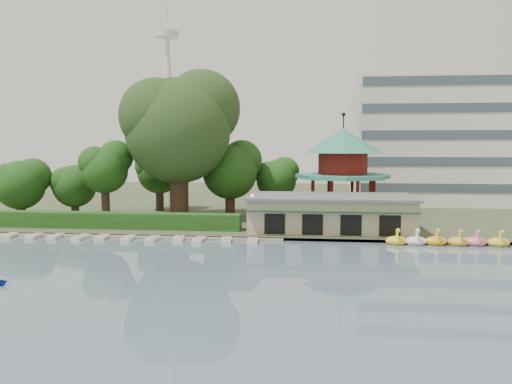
# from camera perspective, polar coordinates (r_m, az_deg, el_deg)

# --- Properties ---
(ground_plane) EXTENTS (220.00, 220.00, 0.00)m
(ground_plane) POSITION_cam_1_polar(r_m,az_deg,el_deg) (36.56, -6.18, -10.56)
(ground_plane) COLOR slate
(ground_plane) RESTS_ON ground
(shore) EXTENTS (220.00, 70.00, 0.40)m
(shore) POSITION_cam_1_polar(r_m,az_deg,el_deg) (87.21, 1.03, -0.96)
(shore) COLOR #424930
(shore) RESTS_ON ground
(embankment) EXTENTS (220.00, 0.60, 0.30)m
(embankment) POSITION_cam_1_polar(r_m,az_deg,el_deg) (53.11, -2.23, -5.27)
(embankment) COLOR gray
(embankment) RESTS_ON ground
(dock) EXTENTS (34.00, 1.60, 0.24)m
(dock) POSITION_cam_1_polar(r_m,az_deg,el_deg) (55.99, -14.54, -4.91)
(dock) COLOR gray
(dock) RESTS_ON ground
(boathouse) EXTENTS (18.60, 9.39, 3.90)m
(boathouse) POSITION_cam_1_polar(r_m,az_deg,el_deg) (56.88, 8.47, -2.33)
(boathouse) COLOR tan
(boathouse) RESTS_ON shore
(pavilion) EXTENTS (12.40, 12.40, 13.50)m
(pavilion) POSITION_cam_1_polar(r_m,az_deg,el_deg) (66.52, 9.89, 3.21)
(pavilion) COLOR tan
(pavilion) RESTS_ON shore
(office_building) EXTENTS (38.00, 18.00, 20.00)m
(office_building) POSITION_cam_1_polar(r_m,az_deg,el_deg) (87.04, 22.89, 4.88)
(office_building) COLOR silver
(office_building) RESTS_ON shore
(broadcast_tower) EXTENTS (8.00, 8.00, 96.00)m
(broadcast_tower) POSITION_cam_1_polar(r_m,az_deg,el_deg) (182.77, -10.03, 13.01)
(broadcast_tower) COLOR silver
(broadcast_tower) RESTS_ON ground
(hedge) EXTENTS (30.00, 2.00, 1.80)m
(hedge) POSITION_cam_1_polar(r_m,az_deg,el_deg) (59.91, -16.16, -3.13)
(hedge) COLOR #204B17
(hedge) RESTS_ON shore
(lamp_post) EXTENTS (0.36, 0.36, 4.28)m
(lamp_post) POSITION_cam_1_polar(r_m,az_deg,el_deg) (54.08, -0.42, -1.64)
(lamp_post) COLOR black
(lamp_post) RESTS_ON shore
(big_tree) EXTENTS (14.72, 13.72, 19.27)m
(big_tree) POSITION_cam_1_polar(r_m,az_deg,el_deg) (64.68, -8.70, 7.78)
(big_tree) COLOR #3A281C
(big_tree) RESTS_ON shore
(small_trees) EXTENTS (39.60, 16.23, 10.21)m
(small_trees) POSITION_cam_1_polar(r_m,az_deg,el_deg) (69.07, -11.65, 2.09)
(small_trees) COLOR #3A281C
(small_trees) RESTS_ON shore
(swan_boats) EXTENTS (17.08, 2.17, 1.92)m
(swan_boats) POSITION_cam_1_polar(r_m,az_deg,el_deg) (54.26, 23.33, -5.23)
(swan_boats) COLOR yellow
(swan_boats) RESTS_ON ground
(moored_rowboats) EXTENTS (30.34, 2.68, 0.36)m
(moored_rowboats) POSITION_cam_1_polar(r_m,az_deg,el_deg) (54.91, -15.73, -5.08)
(moored_rowboats) COLOR silver
(moored_rowboats) RESTS_ON ground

